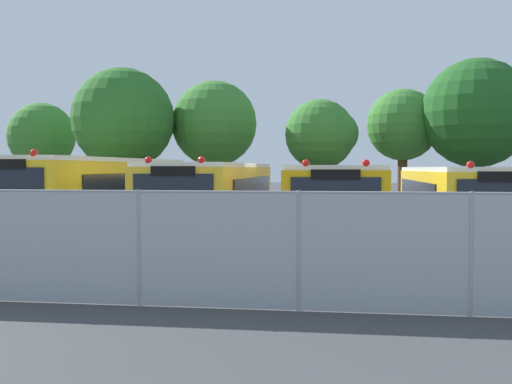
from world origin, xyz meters
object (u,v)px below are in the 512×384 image
(tree_3, at_px, (323,135))
(tree_4, at_px, (403,123))
(tree_0, at_px, (41,137))
(tree_5, at_px, (478,114))
(school_bus_1, at_px, (101,195))
(school_bus_2, at_px, (216,198))
(school_bus_3, at_px, (337,200))
(school_bus_4, at_px, (458,202))
(tree_2, at_px, (216,122))
(tree_1, at_px, (123,118))

(tree_3, height_order, tree_4, tree_4)
(tree_0, xyz_separation_m, tree_5, (22.08, -0.93, 0.90))
(school_bus_1, relative_size, school_bus_2, 1.07)
(tree_0, bearing_deg, school_bus_3, -36.57)
(school_bus_4, relative_size, tree_4, 1.67)
(tree_3, distance_m, tree_5, 7.21)
(school_bus_2, bearing_deg, tree_5, -134.35)
(tree_2, bearing_deg, tree_5, -2.82)
(tree_4, height_order, tree_5, tree_5)
(tree_3, bearing_deg, school_bus_1, -121.97)
(school_bus_4, distance_m, tree_0, 22.69)
(tree_1, height_order, tree_4, tree_1)
(tree_1, xyz_separation_m, tree_5, (16.66, 1.45, 0.11))
(school_bus_4, distance_m, tree_5, 11.55)
(school_bus_3, bearing_deg, tree_4, -104.81)
(tree_3, bearing_deg, tree_1, -172.26)
(tree_2, bearing_deg, tree_3, -8.16)
(tree_1, distance_m, tree_3, 9.64)
(school_bus_2, height_order, school_bus_3, school_bus_2)
(school_bus_2, bearing_deg, school_bus_3, 178.30)
(tree_0, height_order, tree_4, tree_4)
(school_bus_4, relative_size, tree_5, 1.40)
(school_bus_3, bearing_deg, tree_5, -121.11)
(school_bus_3, distance_m, tree_0, 19.72)
(tree_5, bearing_deg, tree_1, -175.04)
(school_bus_2, distance_m, school_bus_3, 3.83)
(tree_5, bearing_deg, tree_2, 177.18)
(tree_5, bearing_deg, school_bus_1, -141.70)
(tree_2, bearing_deg, tree_4, 4.09)
(school_bus_2, xyz_separation_m, tree_5, (10.21, 10.63, 3.48))
(school_bus_1, height_order, school_bus_4, school_bus_1)
(tree_2, distance_m, tree_3, 5.47)
(school_bus_1, xyz_separation_m, tree_0, (-8.17, 11.92, 2.51))
(tree_4, bearing_deg, school_bus_1, -130.92)
(tree_0, bearing_deg, school_bus_1, -55.58)
(tree_2, xyz_separation_m, tree_4, (9.24, 0.66, -0.07))
(school_bus_1, bearing_deg, tree_5, -140.35)
(school_bus_1, relative_size, tree_5, 1.51)
(school_bus_2, xyz_separation_m, tree_4, (6.93, 11.91, 3.19))
(tree_3, bearing_deg, school_bus_3, -85.85)
(tree_0, bearing_deg, school_bus_4, -30.90)
(school_bus_3, xyz_separation_m, tree_4, (3.10, 11.99, 3.23))
(school_bus_2, xyz_separation_m, tree_1, (-6.45, 9.18, 3.37))
(school_bus_3, distance_m, tree_3, 10.90)
(school_bus_3, xyz_separation_m, tree_0, (-15.70, 11.64, 2.63))
(school_bus_1, distance_m, tree_5, 18.05)
(tree_4, bearing_deg, school_bus_4, -87.43)
(tree_5, bearing_deg, school_bus_2, -133.85)
(tree_0, relative_size, tree_1, 0.81)
(school_bus_4, bearing_deg, school_bus_2, -0.51)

